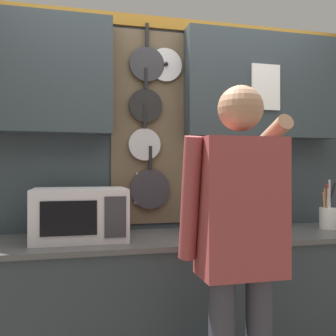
% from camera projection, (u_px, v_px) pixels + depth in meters
% --- Properties ---
extents(base_cabinet_counter, '(2.45, 0.63, 0.90)m').
position_uv_depth(base_cabinet_counter, '(184.00, 309.00, 2.31)').
color(base_cabinet_counter, '#2D383D').
rests_on(base_cabinet_counter, ground_plane).
extents(back_wall_unit, '(3.02, 0.22, 2.37)m').
position_uv_depth(back_wall_unit, '(175.00, 139.00, 2.59)').
color(back_wall_unit, '#2D383D').
rests_on(back_wall_unit, ground_plane).
extents(microwave, '(0.53, 0.40, 0.30)m').
position_uv_depth(microwave, '(80.00, 214.00, 2.19)').
color(microwave, silver).
rests_on(microwave, base_cabinet_counter).
extents(knife_block, '(0.12, 0.16, 0.27)m').
position_uv_depth(knife_block, '(199.00, 219.00, 2.36)').
color(knife_block, brown).
rests_on(knife_block, base_cabinet_counter).
extents(utensil_crock, '(0.11, 0.11, 0.34)m').
position_uv_depth(utensil_crock, '(328.00, 216.00, 2.59)').
color(utensil_crock, white).
rests_on(utensil_crock, base_cabinet_counter).
extents(person, '(0.54, 0.64, 1.69)m').
position_uv_depth(person, '(240.00, 236.00, 1.70)').
color(person, '#383842').
rests_on(person, ground_plane).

